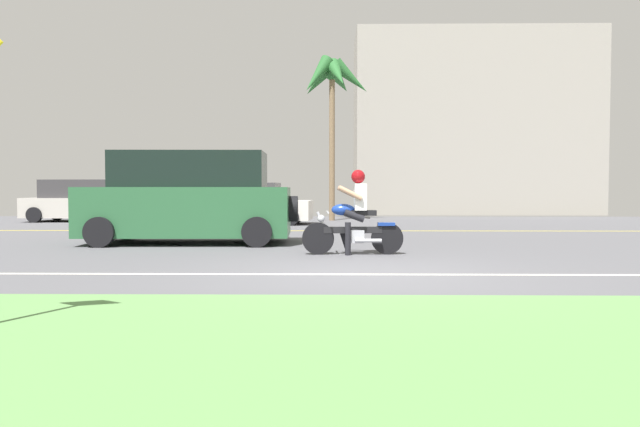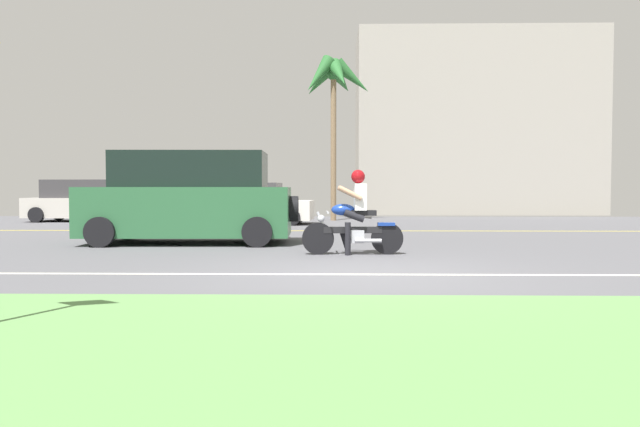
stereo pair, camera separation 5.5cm
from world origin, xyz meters
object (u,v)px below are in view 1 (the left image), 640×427
at_px(palm_tree_0, 333,83).
at_px(parked_car_0, 86,202).
at_px(motorcyclist, 354,219).
at_px(suv_nearby, 189,199).
at_px(motorcyclist_distant, 122,211).
at_px(parked_car_1, 248,205).

bearing_deg(palm_tree_0, parked_car_0, -174.66).
distance_m(motorcyclist, suv_nearby, 4.27).
distance_m(motorcyclist, motorcyclist_distant, 9.18).
height_order(parked_car_1, motorcyclist_distant, parked_car_1).
bearing_deg(parked_car_0, palm_tree_0, 5.34).
bearing_deg(motorcyclist, suv_nearby, 147.71).
bearing_deg(motorcyclist, palm_tree_0, 91.56).
xyz_separation_m(motorcyclist, motorcyclist_distant, (-6.55, 6.43, -0.10)).
bearing_deg(motorcyclist_distant, suv_nearby, -54.62).
bearing_deg(parked_car_1, parked_car_0, 166.24).
relative_size(motorcyclist, palm_tree_0, 0.30).
distance_m(palm_tree_0, motorcyclist_distant, 9.66).
height_order(motorcyclist, parked_car_1, motorcyclist).
relative_size(suv_nearby, parked_car_1, 1.11).
bearing_deg(suv_nearby, parked_car_1, 87.48).
xyz_separation_m(parked_car_0, parked_car_1, (6.29, -1.54, -0.05)).
distance_m(motorcyclist, parked_car_0, 14.79).
bearing_deg(palm_tree_0, parked_car_1, -140.73).
distance_m(parked_car_0, motorcyclist_distant, 5.71).
height_order(motorcyclist, motorcyclist_distant, motorcyclist).
bearing_deg(motorcyclist, motorcyclist_distant, 135.52).
bearing_deg(motorcyclist_distant, palm_tree_0, 42.58).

